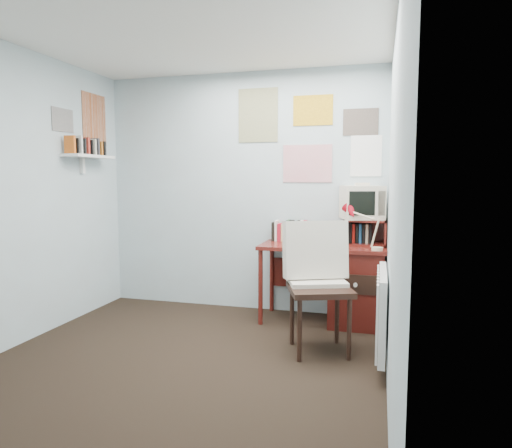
{
  "coord_description": "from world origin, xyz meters",
  "views": [
    {
      "loc": [
        1.42,
        -2.9,
        1.41
      ],
      "look_at": [
        0.38,
        0.95,
        1.0
      ],
      "focal_mm": 32.0,
      "sensor_mm": 36.0,
      "label": 1
    }
  ],
  "objects_px": {
    "desk_lamp": "(378,230)",
    "crt_tv": "(362,201)",
    "radiator": "(382,311)",
    "wall_shelf": "(89,156)",
    "tv_riser": "(365,232)",
    "desk_chair": "(320,290)",
    "desk": "(351,283)"
  },
  "relations": [
    {
      "from": "tv_riser",
      "to": "crt_tv",
      "type": "xyz_separation_m",
      "value": [
        -0.04,
        0.02,
        0.3
      ]
    },
    {
      "from": "desk",
      "to": "tv_riser",
      "type": "relative_size",
      "value": 3.0
    },
    {
      "from": "crt_tv",
      "to": "desk",
      "type": "bearing_deg",
      "value": -139.78
    },
    {
      "from": "tv_riser",
      "to": "desk_lamp",
      "type": "bearing_deg",
      "value": -68.56
    },
    {
      "from": "desk_chair",
      "to": "tv_riser",
      "type": "xyz_separation_m",
      "value": [
        0.31,
        0.9,
        0.37
      ]
    },
    {
      "from": "crt_tv",
      "to": "desk_chair",
      "type": "bearing_deg",
      "value": -124.08
    },
    {
      "from": "desk_lamp",
      "to": "crt_tv",
      "type": "relative_size",
      "value": 0.99
    },
    {
      "from": "desk_lamp",
      "to": "desk",
      "type": "bearing_deg",
      "value": 135.97
    },
    {
      "from": "tv_riser",
      "to": "wall_shelf",
      "type": "relative_size",
      "value": 0.65
    },
    {
      "from": "desk_lamp",
      "to": "crt_tv",
      "type": "xyz_separation_m",
      "value": [
        -0.16,
        0.33,
        0.24
      ]
    },
    {
      "from": "wall_shelf",
      "to": "desk_lamp",
      "type": "bearing_deg",
      "value": 3.74
    },
    {
      "from": "desk_chair",
      "to": "tv_riser",
      "type": "relative_size",
      "value": 2.57
    },
    {
      "from": "radiator",
      "to": "wall_shelf",
      "type": "bearing_deg",
      "value": 169.11
    },
    {
      "from": "desk",
      "to": "desk_chair",
      "type": "distance_m",
      "value": 0.82
    },
    {
      "from": "desk_lamp",
      "to": "radiator",
      "type": "height_order",
      "value": "desk_lamp"
    },
    {
      "from": "tv_riser",
      "to": "radiator",
      "type": "distance_m",
      "value": 1.15
    },
    {
      "from": "desk_chair",
      "to": "tv_riser",
      "type": "distance_m",
      "value": 1.02
    },
    {
      "from": "wall_shelf",
      "to": "radiator",
      "type": "bearing_deg",
      "value": -10.89
    },
    {
      "from": "tv_riser",
      "to": "desk",
      "type": "bearing_deg",
      "value": -137.04
    },
    {
      "from": "desk_chair",
      "to": "desk_lamp",
      "type": "height_order",
      "value": "desk_lamp"
    },
    {
      "from": "desk",
      "to": "crt_tv",
      "type": "relative_size",
      "value": 3.24
    },
    {
      "from": "radiator",
      "to": "wall_shelf",
      "type": "xyz_separation_m",
      "value": [
        -2.86,
        0.55,
        1.2
      ]
    },
    {
      "from": "desk",
      "to": "radiator",
      "type": "height_order",
      "value": "desk"
    },
    {
      "from": "radiator",
      "to": "tv_riser",
      "type": "bearing_deg",
      "value": 99.28
    },
    {
      "from": "radiator",
      "to": "wall_shelf",
      "type": "relative_size",
      "value": 1.29
    },
    {
      "from": "desk_chair",
      "to": "desk_lamp",
      "type": "xyz_separation_m",
      "value": [
        0.43,
        0.6,
        0.43
      ]
    },
    {
      "from": "tv_riser",
      "to": "wall_shelf",
      "type": "distance_m",
      "value": 2.83
    },
    {
      "from": "tv_riser",
      "to": "wall_shelf",
      "type": "xyz_separation_m",
      "value": [
        -2.69,
        -0.49,
        0.74
      ]
    },
    {
      "from": "crt_tv",
      "to": "radiator",
      "type": "relative_size",
      "value": 0.46
    },
    {
      "from": "desk_lamp",
      "to": "crt_tv",
      "type": "distance_m",
      "value": 0.44
    },
    {
      "from": "desk_lamp",
      "to": "radiator",
      "type": "distance_m",
      "value": 0.9
    },
    {
      "from": "desk_chair",
      "to": "radiator",
      "type": "height_order",
      "value": "desk_chair"
    }
  ]
}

